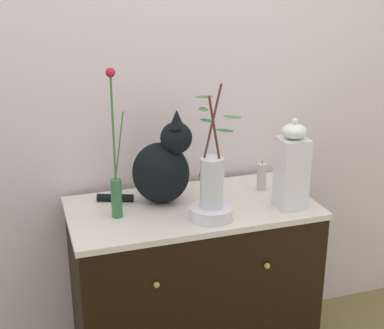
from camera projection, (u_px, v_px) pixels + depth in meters
wall_back at (169, 77)px, 2.42m from camera, size 4.40×0.08×2.60m
sideboard at (192, 290)px, 2.42m from camera, size 1.02×0.54×0.82m
cat_sitting at (163, 167)px, 2.26m from camera, size 0.40×0.25×0.39m
vase_slim_green at (116, 178)px, 2.12m from camera, size 0.06×0.04×0.59m
bowl_porcelain at (211, 212)px, 2.15m from camera, size 0.17×0.17×0.05m
vase_glass_clear at (212, 179)px, 2.10m from camera, size 0.13×0.24×0.48m
jar_lidded_porcelain at (292, 167)px, 2.21m from camera, size 0.11×0.11×0.38m
candle_pillar at (262, 177)px, 2.42m from camera, size 0.04×0.04×0.13m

